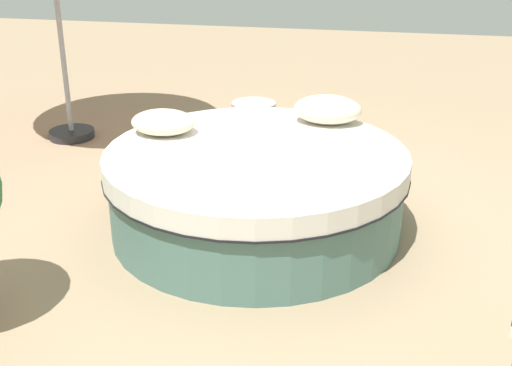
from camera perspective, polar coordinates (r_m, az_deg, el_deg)
name	(u,v)px	position (r m, az deg, el deg)	size (l,w,h in m)	color
ground_plane	(256,228)	(4.83, 0.00, -3.90)	(16.00, 16.00, 0.00)	#9E8466
round_bed	(256,190)	(4.70, 0.00, -0.59)	(2.11, 2.11, 0.60)	#4C726B
throw_pillow_0	(328,109)	(5.19, 6.13, 6.27)	(0.52, 0.37, 0.21)	beige
throw_pillow_1	(163,122)	(4.97, -7.94, 5.17)	(0.47, 0.38, 0.17)	beige
side_table	(254,125)	(6.35, -0.21, 4.99)	(0.41, 0.41, 0.44)	#B7B7BC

